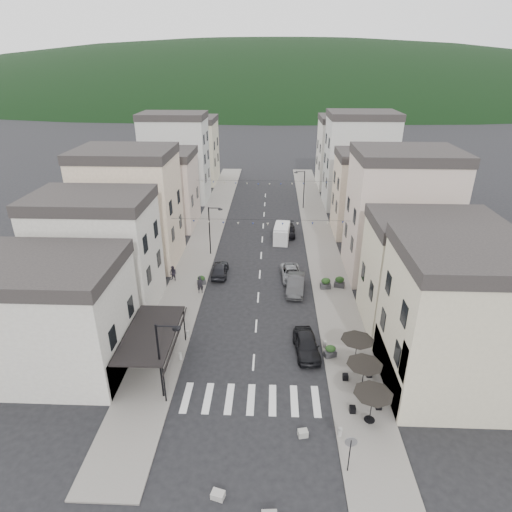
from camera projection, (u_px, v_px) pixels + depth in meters
The scene contains 32 objects.
ground at pixel (249, 422), 27.81m from camera, with size 700.00×700.00×0.00m, color black.
sidewalk_left at pixel (206, 235), 57.10m from camera, with size 4.00×76.00×0.12m, color slate.
sidewalk_right at pixel (319, 237), 56.55m from camera, with size 4.00×76.00×0.12m, color slate.
hill_backdrop at pixel (273, 93), 300.08m from camera, with size 640.00×360.00×70.00m, color black.
boutique_building at pixel (41, 322), 31.24m from camera, with size 12.00×8.00×8.00m, color #B6B1A7.
bistro_building at pixel (467, 327), 28.81m from camera, with size 10.00×8.00×10.00m, color #B9B193.
boutique_awning at pixel (154, 334), 31.31m from camera, with size 3.77×7.50×3.28m.
buildings_row_left at pixel (161, 179), 60.04m from camera, with size 10.20×54.16×14.00m.
buildings_row_right at pixel (371, 182), 57.84m from camera, with size 10.20×54.16×14.50m.
cafe_terrace at pixel (364, 368), 29.08m from camera, with size 2.50×8.10×2.53m.
streetlamp_left_near at pixel (163, 354), 28.29m from camera, with size 1.70×0.56×6.00m.
streetlamp_left_far at pixel (212, 226), 50.07m from camera, with size 1.70×0.56×6.00m.
streetlamp_right_far at pixel (302, 186), 65.98m from camera, with size 1.70×0.56×6.00m.
traffic_sign at pixel (350, 448), 23.61m from camera, with size 0.70×0.07×2.70m.
bollards at pixel (253, 362), 32.62m from camera, with size 11.66×10.26×0.60m.
bunting_near at pixel (260, 223), 45.41m from camera, with size 19.00×0.28×0.62m.
bunting_far at pixel (264, 183), 59.93m from camera, with size 19.00×0.28×0.62m.
parked_car_a at pixel (307, 345), 34.03m from camera, with size 1.82×4.53×1.54m, color black.
parked_car_b at pixel (296, 284), 43.16m from camera, with size 1.67×4.78×1.58m, color #303133.
parked_car_c at pixel (291, 273), 45.66m from camera, with size 2.11×4.58×1.27m, color gray.
parked_car_d at pixel (288, 230), 57.19m from camera, with size 1.80×4.43×1.28m, color black.
parked_car_e at pixel (220, 269), 46.39m from camera, with size 1.69×4.21×1.43m, color black.
delivery_van at pixel (282, 233), 55.23m from camera, with size 2.27×4.77×2.21m.
pedestrian_a at pixel (200, 285), 42.59m from camera, with size 0.66×0.43×1.80m, color black.
pedestrian_b at pixel (173, 273), 45.00m from camera, with size 0.80×0.62×1.64m, color #241F29.
concrete_block_b at pixel (303, 433), 26.65m from camera, with size 0.60×0.45×0.45m, color gray.
concrete_block_c at pixel (218, 495), 22.90m from camera, with size 0.70×0.50×0.40m, color #979590.
planter_la at pixel (153, 337), 35.26m from camera, with size 1.03×0.78×1.02m.
planter_lb at pixel (201, 280), 44.37m from camera, with size 1.00×0.77×0.99m.
planter_ra at pixel (330, 351), 33.52m from camera, with size 1.06×0.80×1.05m.
planter_rb at pixel (326, 283), 43.53m from camera, with size 1.11×0.69×1.18m.
planter_rc at pixel (340, 282), 43.81m from camera, with size 1.16×0.80×1.18m.
Camera 1 is at (1.27, -20.71, 21.43)m, focal length 30.00 mm.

